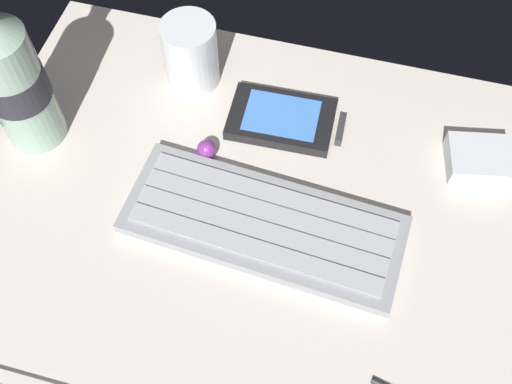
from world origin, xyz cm
name	(u,v)px	position (x,y,z in cm)	size (l,w,h in cm)	color
ground_plane	(255,212)	(0.00, -0.23, -0.99)	(64.00, 48.00, 2.80)	beige
keyboard	(263,224)	(1.41, -2.29, 0.81)	(29.71, 13.02, 1.70)	#93969B
handheld_device	(287,120)	(0.66, 11.51, 0.73)	(13.00, 8.03, 1.50)	black
juice_cup	(191,56)	(-11.92, 15.42, 3.91)	(6.40, 6.40, 8.50)	silver
water_bottle	(12,79)	(-26.79, 3.21, 9.01)	(6.73, 6.73, 20.80)	#9EC1A8
charger_block	(480,160)	(22.47, 11.28, 1.20)	(7.00, 5.60, 2.40)	silver
trackball_mouse	(207,149)	(-7.00, 5.00, 1.10)	(2.20, 2.20, 2.20)	purple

